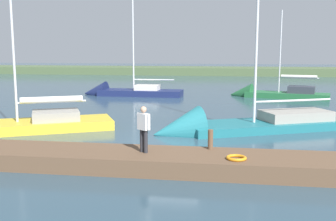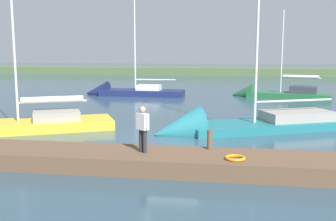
{
  "view_description": "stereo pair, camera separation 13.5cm",
  "coord_description": "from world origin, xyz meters",
  "px_view_note": "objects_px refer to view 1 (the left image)",
  "views": [
    {
      "loc": [
        -2.35,
        17.54,
        4.07
      ],
      "look_at": [
        0.18,
        0.43,
        1.42
      ],
      "focal_mm": 42.37,
      "sensor_mm": 36.0,
      "label": 1
    },
    {
      "loc": [
        -2.49,
        17.52,
        4.07
      ],
      "look_at": [
        0.18,
        0.43,
        1.42
      ],
      "focal_mm": 42.37,
      "sensor_mm": 36.0,
      "label": 2
    }
  ],
  "objects_px": {
    "sailboat_far_left": "(2,131)",
    "sailboat_inner_slip": "(233,128)",
    "mooring_post_near": "(210,139)",
    "sailboat_far_right": "(269,95)",
    "sailboat_outer_mooring": "(122,93)",
    "person_on_dock": "(144,126)",
    "life_ring_buoy": "(236,158)"
  },
  "relations": [
    {
      "from": "sailboat_far_right",
      "to": "sailboat_far_left",
      "type": "height_order",
      "value": "sailboat_far_left"
    },
    {
      "from": "life_ring_buoy",
      "to": "sailboat_outer_mooring",
      "type": "bearing_deg",
      "value": -66.32
    },
    {
      "from": "life_ring_buoy",
      "to": "mooring_post_near",
      "type": "bearing_deg",
      "value": -53.93
    },
    {
      "from": "sailboat_far_left",
      "to": "person_on_dock",
      "type": "height_order",
      "value": "sailboat_far_left"
    },
    {
      "from": "sailboat_far_right",
      "to": "sailboat_outer_mooring",
      "type": "height_order",
      "value": "sailboat_outer_mooring"
    },
    {
      "from": "life_ring_buoy",
      "to": "sailboat_far_left",
      "type": "xyz_separation_m",
      "value": [
        11.41,
        -5.38,
        -0.55
      ]
    },
    {
      "from": "mooring_post_near",
      "to": "sailboat_far_right",
      "type": "relative_size",
      "value": 0.08
    },
    {
      "from": "life_ring_buoy",
      "to": "sailboat_far_left",
      "type": "height_order",
      "value": "sailboat_far_left"
    },
    {
      "from": "mooring_post_near",
      "to": "sailboat_outer_mooring",
      "type": "relative_size",
      "value": 0.07
    },
    {
      "from": "sailboat_far_right",
      "to": "sailboat_outer_mooring",
      "type": "relative_size",
      "value": 0.89
    },
    {
      "from": "sailboat_inner_slip",
      "to": "sailboat_outer_mooring",
      "type": "height_order",
      "value": "sailboat_inner_slip"
    },
    {
      "from": "sailboat_far_left",
      "to": "sailboat_inner_slip",
      "type": "distance_m",
      "value": 11.56
    },
    {
      "from": "sailboat_inner_slip",
      "to": "sailboat_far_left",
      "type": "bearing_deg",
      "value": -14.16
    },
    {
      "from": "life_ring_buoy",
      "to": "person_on_dock",
      "type": "height_order",
      "value": "person_on_dock"
    },
    {
      "from": "mooring_post_near",
      "to": "life_ring_buoy",
      "type": "relative_size",
      "value": 1.06
    },
    {
      "from": "mooring_post_near",
      "to": "sailboat_far_right",
      "type": "xyz_separation_m",
      "value": [
        -4.22,
        -21.35,
        -0.77
      ]
    },
    {
      "from": "life_ring_buoy",
      "to": "sailboat_outer_mooring",
      "type": "relative_size",
      "value": 0.07
    },
    {
      "from": "sailboat_outer_mooring",
      "to": "person_on_dock",
      "type": "distance_m",
      "value": 22.6
    },
    {
      "from": "life_ring_buoy",
      "to": "person_on_dock",
      "type": "bearing_deg",
      "value": -7.81
    },
    {
      "from": "sailboat_far_left",
      "to": "sailboat_outer_mooring",
      "type": "xyz_separation_m",
      "value": [
        -1.75,
        -16.64,
        0.1
      ]
    },
    {
      "from": "life_ring_buoy",
      "to": "sailboat_inner_slip",
      "type": "bearing_deg",
      "value": -89.9
    },
    {
      "from": "mooring_post_near",
      "to": "sailboat_inner_slip",
      "type": "distance_m",
      "value": 6.21
    },
    {
      "from": "mooring_post_near",
      "to": "sailboat_inner_slip",
      "type": "bearing_deg",
      "value": -98.16
    },
    {
      "from": "sailboat_far_right",
      "to": "sailboat_far_left",
      "type": "bearing_deg",
      "value": 64.23
    },
    {
      "from": "sailboat_far_left",
      "to": "sailboat_inner_slip",
      "type": "height_order",
      "value": "sailboat_inner_slip"
    },
    {
      "from": "mooring_post_near",
      "to": "person_on_dock",
      "type": "bearing_deg",
      "value": 19.37
    },
    {
      "from": "sailboat_outer_mooring",
      "to": "person_on_dock",
      "type": "xyz_separation_m",
      "value": [
        -6.53,
        21.59,
        1.32
      ]
    },
    {
      "from": "life_ring_buoy",
      "to": "sailboat_far_left",
      "type": "distance_m",
      "value": 12.63
    },
    {
      "from": "mooring_post_near",
      "to": "person_on_dock",
      "type": "distance_m",
      "value": 2.44
    },
    {
      "from": "sailboat_inner_slip",
      "to": "person_on_dock",
      "type": "bearing_deg",
      "value": 41.86
    },
    {
      "from": "mooring_post_near",
      "to": "sailboat_far_left",
      "type": "relative_size",
      "value": 0.06
    },
    {
      "from": "sailboat_far_left",
      "to": "sailboat_inner_slip",
      "type": "bearing_deg",
      "value": 163.64
    }
  ]
}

